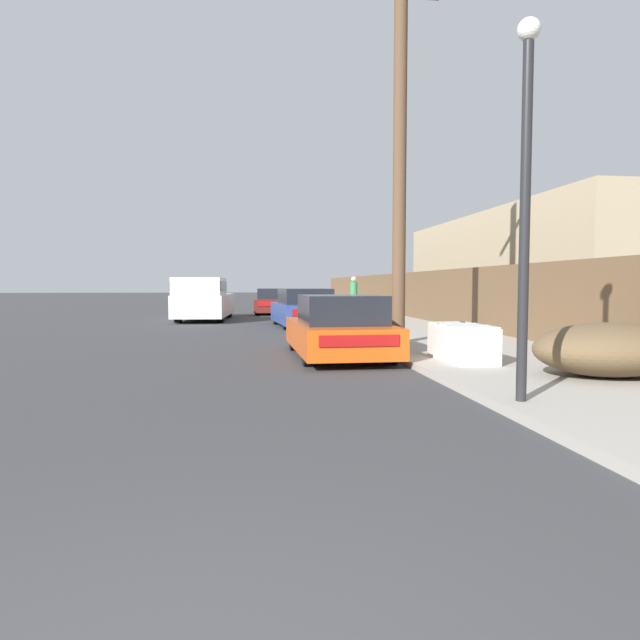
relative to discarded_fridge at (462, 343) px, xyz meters
name	(u,v)px	position (x,y,z in m)	size (l,w,h in m)	color
sidewalk_curb	(358,317)	(1.15, 15.32, -0.39)	(4.20, 63.00, 0.12)	#9E998E
discarded_fridge	(462,343)	(0.00, 0.00, 0.00)	(0.76, 1.62, 0.68)	silver
parked_sports_car_red	(339,329)	(-1.96, 1.70, 0.13)	(1.85, 4.15, 1.27)	#E05114
car_parked_mid	(304,309)	(-1.78, 10.38, 0.18)	(2.19, 4.25, 1.35)	#2D478C
car_parked_far	(274,302)	(-2.38, 19.55, 0.16)	(2.17, 4.58, 1.30)	#5B1E19
pickup_truck	(204,299)	(-5.58, 14.30, 0.43)	(2.31, 5.92, 1.76)	silver
utility_pole	(400,148)	(-0.29, 3.23, 4.19)	(1.80, 0.31, 8.81)	brown
street_lamp	(526,181)	(-0.64, -3.48, 2.23)	(0.26, 0.26, 4.37)	#232326
brush_pile	(610,349)	(1.53, -1.94, 0.07)	(2.32, 1.68, 0.80)	brown
wooden_fence	(409,295)	(3.10, 14.00, 0.62)	(0.08, 44.67, 1.89)	brown
building_right_house	(540,268)	(8.50, 13.00, 1.75)	(6.00, 16.77, 4.40)	tan
pedestrian	(354,294)	(1.23, 16.80, 0.58)	(0.34, 0.34, 1.76)	#282D42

